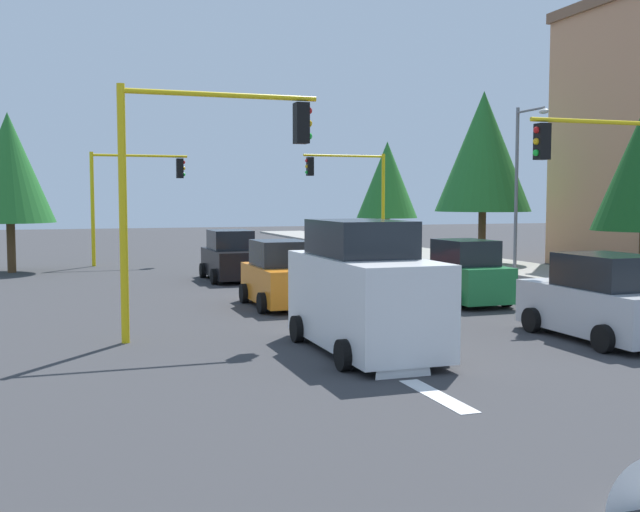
# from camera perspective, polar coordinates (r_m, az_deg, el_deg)

# --- Properties ---
(ground_plane) EXTENTS (120.00, 120.00, 0.00)m
(ground_plane) POSITION_cam_1_polar(r_m,az_deg,el_deg) (24.88, 1.86, -3.05)
(ground_plane) COLOR #353538
(sidewalk_kerb) EXTENTS (80.00, 4.00, 0.15)m
(sidewalk_kerb) POSITION_cam_1_polar(r_m,az_deg,el_deg) (34.16, 15.52, -1.05)
(sidewalk_kerb) COLOR gray
(sidewalk_kerb) RESTS_ON ground
(lane_arrow_near) EXTENTS (2.40, 1.10, 1.10)m
(lane_arrow_near) POSITION_cam_1_polar(r_m,az_deg,el_deg) (13.29, 7.32, -9.68)
(lane_arrow_near) COLOR silver
(lane_arrow_near) RESTS_ON ground
(traffic_signal_near_right) EXTENTS (0.36, 4.59, 5.74)m
(traffic_signal_near_right) POSITION_cam_1_polar(r_m,az_deg,el_deg) (17.36, -8.91, 7.09)
(traffic_signal_near_right) COLOR yellow
(traffic_signal_near_right) RESTS_ON ground
(traffic_signal_far_right) EXTENTS (0.36, 4.59, 5.43)m
(traffic_signal_far_right) POSITION_cam_1_polar(r_m,az_deg,el_deg) (37.21, -14.14, 5.24)
(traffic_signal_far_right) COLOR yellow
(traffic_signal_far_right) RESTS_ON ground
(traffic_signal_far_left) EXTENTS (0.36, 4.59, 5.61)m
(traffic_signal_far_left) POSITION_cam_1_polar(r_m,az_deg,el_deg) (39.78, 2.44, 5.49)
(traffic_signal_far_left) COLOR yellow
(traffic_signal_far_left) RESTS_ON ground
(traffic_signal_near_left) EXTENTS (0.36, 4.59, 5.47)m
(traffic_signal_near_left) POSITION_cam_1_polar(r_m,az_deg,el_deg) (22.33, 21.39, 5.78)
(traffic_signal_near_left) COLOR yellow
(traffic_signal_near_left) RESTS_ON ground
(street_lamp_curbside) EXTENTS (2.15, 0.28, 7.00)m
(street_lamp_curbside) POSITION_cam_1_polar(r_m,az_deg,el_deg) (32.16, 15.15, 6.25)
(street_lamp_curbside) COLOR slate
(street_lamp_curbside) RESTS_ON ground
(tree_roadside_mid) EXTENTS (4.51, 4.51, 8.25)m
(tree_roadside_mid) POSITION_cam_1_polar(r_m,az_deg,el_deg) (36.34, 12.35, 7.77)
(tree_roadside_mid) COLOR brown
(tree_roadside_mid) RESTS_ON ground
(tree_opposite_side) EXTENTS (3.81, 3.81, 6.95)m
(tree_opposite_side) POSITION_cam_1_polar(r_m,az_deg,el_deg) (35.18, -22.65, 6.22)
(tree_opposite_side) COLOR brown
(tree_opposite_side) RESTS_ON ground
(tree_roadside_far) EXTENTS (3.63, 3.63, 6.61)m
(tree_roadside_far) POSITION_cam_1_polar(r_m,az_deg,el_deg) (44.94, 5.15, 5.79)
(tree_roadside_far) COLOR brown
(tree_roadside_far) RESTS_ON ground
(delivery_van_white) EXTENTS (4.80, 2.22, 2.77)m
(delivery_van_white) POSITION_cam_1_polar(r_m,az_deg,el_deg) (15.75, 3.31, -2.71)
(delivery_van_white) COLOR white
(delivery_van_white) RESTS_ON ground
(car_orange) EXTENTS (3.65, 1.97, 1.98)m
(car_orange) POSITION_cam_1_polar(r_m,az_deg,el_deg) (22.37, -2.99, -1.59)
(car_orange) COLOR orange
(car_orange) RESTS_ON ground
(car_red) EXTENTS (2.09, 3.67, 1.98)m
(car_red) POSITION_cam_1_polar(r_m,az_deg,el_deg) (26.84, 1.49, -0.58)
(car_red) COLOR red
(car_red) RESTS_ON ground
(car_green) EXTENTS (3.62, 1.94, 1.98)m
(car_green) POSITION_cam_1_polar(r_m,az_deg,el_deg) (23.41, 10.83, -1.40)
(car_green) COLOR #1E7238
(car_green) RESTS_ON ground
(car_blue) EXTENTS (3.71, 2.04, 1.98)m
(car_blue) POSITION_cam_1_polar(r_m,az_deg,el_deg) (34.30, 2.05, 0.51)
(car_blue) COLOR blue
(car_blue) RESTS_ON ground
(car_black) EXTENTS (3.98, 2.05, 1.98)m
(car_black) POSITION_cam_1_polar(r_m,az_deg,el_deg) (29.77, -6.80, -0.11)
(car_black) COLOR black
(car_black) RESTS_ON ground
(car_silver) EXTENTS (4.11, 2.11, 1.98)m
(car_silver) POSITION_cam_1_polar(r_m,az_deg,el_deg) (18.27, 20.72, -3.22)
(car_silver) COLOR #B2B5BA
(car_silver) RESTS_ON ground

